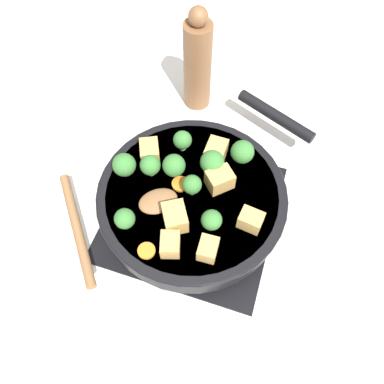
% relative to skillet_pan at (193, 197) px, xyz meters
% --- Properties ---
extents(ground_plane, '(2.40, 2.40, 0.00)m').
position_rel_skillet_pan_xyz_m(ground_plane, '(0.00, -0.00, -0.06)').
color(ground_plane, white).
extents(front_burner_grate, '(0.31, 0.31, 0.03)m').
position_rel_skillet_pan_xyz_m(front_burner_grate, '(0.00, -0.00, -0.04)').
color(front_burner_grate, black).
rests_on(front_burner_grate, ground_plane).
extents(skillet_pan, '(0.45, 0.36, 0.05)m').
position_rel_skillet_pan_xyz_m(skillet_pan, '(0.00, 0.00, 0.00)').
color(skillet_pan, black).
rests_on(skillet_pan, front_burner_grate).
extents(wooden_spoon, '(0.22, 0.22, 0.02)m').
position_rel_skillet_pan_xyz_m(wooden_spoon, '(0.09, -0.11, 0.03)').
color(wooden_spoon, brown).
rests_on(wooden_spoon, skillet_pan).
extents(tofu_cube_center_large, '(0.04, 0.03, 0.03)m').
position_rel_skillet_pan_xyz_m(tofu_cube_center_large, '(0.10, 0.06, 0.04)').
color(tofu_cube_center_large, tan).
rests_on(tofu_cube_center_large, skillet_pan).
extents(tofu_cube_near_handle, '(0.04, 0.04, 0.03)m').
position_rel_skillet_pan_xyz_m(tofu_cube_near_handle, '(0.11, 0.00, 0.04)').
color(tofu_cube_near_handle, tan).
rests_on(tofu_cube_near_handle, skillet_pan).
extents(tofu_cube_east_chunk, '(0.06, 0.06, 0.03)m').
position_rel_skillet_pan_xyz_m(tofu_cube_east_chunk, '(-0.03, 0.04, 0.04)').
color(tofu_cube_east_chunk, tan).
rests_on(tofu_cube_east_chunk, skillet_pan).
extents(tofu_cube_west_chunk, '(0.04, 0.04, 0.03)m').
position_rel_skillet_pan_xyz_m(tofu_cube_west_chunk, '(0.03, 0.11, 0.04)').
color(tofu_cube_west_chunk, tan).
rests_on(tofu_cube_west_chunk, skillet_pan).
extents(tofu_cube_back_piece, '(0.06, 0.05, 0.04)m').
position_rel_skillet_pan_xyz_m(tofu_cube_back_piece, '(0.07, -0.01, 0.04)').
color(tofu_cube_back_piece, tan).
rests_on(tofu_cube_back_piece, skillet_pan).
extents(tofu_cube_front_piece, '(0.05, 0.05, 0.03)m').
position_rel_skillet_pan_xyz_m(tofu_cube_front_piece, '(-0.05, -0.10, 0.04)').
color(tofu_cube_front_piece, tan).
rests_on(tofu_cube_front_piece, skillet_pan).
extents(tofu_cube_mid_small, '(0.04, 0.04, 0.03)m').
position_rel_skillet_pan_xyz_m(tofu_cube_mid_small, '(-0.08, 0.02, 0.04)').
color(tofu_cube_mid_small, tan).
rests_on(tofu_cube_mid_small, skillet_pan).
extents(broccoli_floret_near_spoon, '(0.03, 0.03, 0.04)m').
position_rel_skillet_pan_xyz_m(broccoli_floret_near_spoon, '(0.10, -0.08, 0.05)').
color(broccoli_floret_near_spoon, '#709956').
rests_on(broccoli_floret_near_spoon, skillet_pan).
extents(broccoli_floret_center_top, '(0.03, 0.03, 0.04)m').
position_rel_skillet_pan_xyz_m(broccoli_floret_center_top, '(-0.08, -0.05, 0.05)').
color(broccoli_floret_center_top, '#709956').
rests_on(broccoli_floret_center_top, skillet_pan).
extents(broccoli_floret_east_rim, '(0.04, 0.04, 0.05)m').
position_rel_skillet_pan_xyz_m(broccoli_floret_east_rim, '(-0.05, 0.02, 0.05)').
color(broccoli_floret_east_rim, '#709956').
rests_on(broccoli_floret_east_rim, skillet_pan).
extents(broccoli_floret_west_rim, '(0.03, 0.03, 0.04)m').
position_rel_skillet_pan_xyz_m(broccoli_floret_west_rim, '(0.06, 0.05, 0.05)').
color(broccoli_floret_west_rim, '#709956').
rests_on(broccoli_floret_west_rim, skillet_pan).
extents(broccoli_floret_north_edge, '(0.04, 0.04, 0.05)m').
position_rel_skillet_pan_xyz_m(broccoli_floret_north_edge, '(-0.09, 0.06, 0.05)').
color(broccoli_floret_north_edge, '#709956').
rests_on(broccoli_floret_north_edge, skillet_pan).
extents(broccoli_floret_south_cluster, '(0.04, 0.04, 0.05)m').
position_rel_skillet_pan_xyz_m(broccoli_floret_south_cluster, '(-0.00, -0.13, 0.05)').
color(broccoli_floret_south_cluster, '#709956').
rests_on(broccoli_floret_south_cluster, skillet_pan).
extents(broccoli_floret_mid_floret, '(0.04, 0.04, 0.04)m').
position_rel_skillet_pan_xyz_m(broccoli_floret_mid_floret, '(-0.01, -0.08, 0.05)').
color(broccoli_floret_mid_floret, '#709956').
rests_on(broccoli_floret_mid_floret, skillet_pan).
extents(broccoli_floret_small_inner, '(0.04, 0.04, 0.05)m').
position_rel_skillet_pan_xyz_m(broccoli_floret_small_inner, '(-0.02, -0.04, 0.05)').
color(broccoli_floret_small_inner, '#709956').
rests_on(broccoli_floret_small_inner, skillet_pan).
extents(broccoli_floret_tall_stem, '(0.03, 0.03, 0.04)m').
position_rel_skillet_pan_xyz_m(broccoli_floret_tall_stem, '(-0.00, 0.00, 0.05)').
color(broccoli_floret_tall_stem, '#709956').
rests_on(broccoli_floret_tall_stem, skillet_pan).
extents(carrot_slice_orange_thin, '(0.03, 0.03, 0.01)m').
position_rel_skillet_pan_xyz_m(carrot_slice_orange_thin, '(-0.01, -0.02, 0.02)').
color(carrot_slice_orange_thin, orange).
rests_on(carrot_slice_orange_thin, skillet_pan).
extents(carrot_slice_near_center, '(0.03, 0.03, 0.01)m').
position_rel_skillet_pan_xyz_m(carrot_slice_near_center, '(0.13, -0.04, 0.02)').
color(carrot_slice_near_center, orange).
rests_on(carrot_slice_near_center, skillet_pan).
extents(pepper_mill, '(0.06, 0.06, 0.23)m').
position_rel_skillet_pan_xyz_m(pepper_mill, '(-0.28, -0.08, 0.05)').
color(pepper_mill, brown).
rests_on(pepper_mill, ground_plane).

